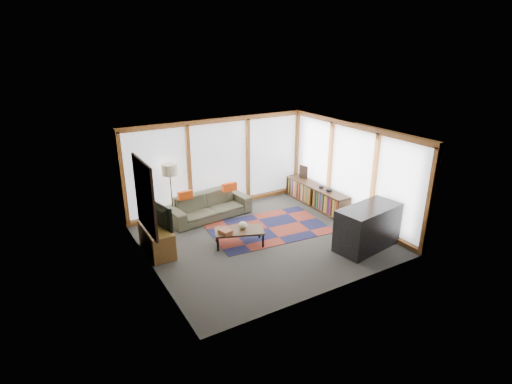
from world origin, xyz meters
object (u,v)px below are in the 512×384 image
bookshelf (316,196)px  tv_console (157,240)px  coffee_table (239,237)px  television (156,216)px  bar_counter (368,227)px  floor_lamp (171,194)px  sofa (209,206)px

bookshelf → tv_console: same height
coffee_table → television: bearing=159.8°
tv_console → bar_counter: bearing=-27.6°
floor_lamp → sofa: bearing=-10.1°
floor_lamp → television: bearing=-121.5°
bookshelf → television: size_ratio=2.51×
bar_counter → television: bearing=143.7°
sofa → television: 2.21m
sofa → bookshelf: sofa is taller
coffee_table → tv_console: bearing=160.1°
tv_console → bar_counter: (4.30, -2.25, 0.20)m
sofa → bookshelf: 3.16m
sofa → floor_lamp: bearing=163.6°
bookshelf → tv_console: 4.89m
coffee_table → bar_counter: 3.00m
sofa → television: television is taller
sofa → tv_console: sofa is taller
tv_console → sofa: bearing=32.8°
tv_console → television: (0.03, -0.00, 0.59)m
television → sofa: bearing=-69.8°
floor_lamp → coffee_table: bearing=-65.0°
sofa → tv_console: 2.17m
bar_counter → sofa: bearing=117.4°
coffee_table → bookshelf: bearing=18.1°
television → bookshelf: bearing=-98.8°
bar_counter → bookshelf: bearing=69.1°
tv_console → television: 0.59m
floor_lamp → bar_counter: floor_lamp is taller
coffee_table → bar_counter: bearing=-32.5°
coffee_table → tv_console: tv_console is taller
sofa → floor_lamp: (-0.97, 0.17, 0.48)m
coffee_table → television: television is taller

